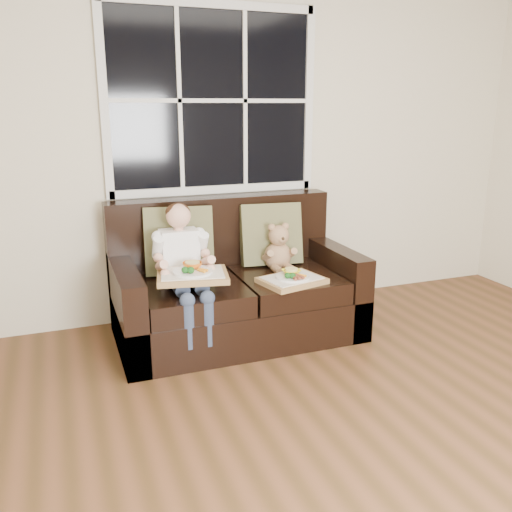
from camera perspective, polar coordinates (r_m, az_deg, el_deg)
name	(u,v)px	position (r m, az deg, el deg)	size (l,w,h in m)	color
ground	(479,493)	(2.74, 22.38, -22.07)	(5.00, 5.00, 0.00)	brown
window_back	(212,101)	(4.16, -4.60, 15.99)	(1.62, 0.04, 1.37)	black
loveseat	(234,292)	(3.94, -2.30, -3.82)	(1.70, 0.92, 0.96)	black
pillow_left	(179,241)	(3.88, -8.12, 1.61)	(0.51, 0.30, 0.49)	olive
pillow_right	(271,234)	(4.09, 1.56, 2.32)	(0.48, 0.26, 0.47)	olive
child	(183,258)	(3.63, -7.70, -0.23)	(0.37, 0.59, 0.83)	white
teddy_bear	(278,250)	(3.97, 2.37, 0.61)	(0.21, 0.26, 0.36)	#9A7451
tray_left	(192,274)	(3.49, -6.71, -1.89)	(0.51, 0.42, 0.10)	#AA804C
tray_right	(292,279)	(3.69, 3.80, -2.43)	(0.47, 0.40, 0.09)	#AA804C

